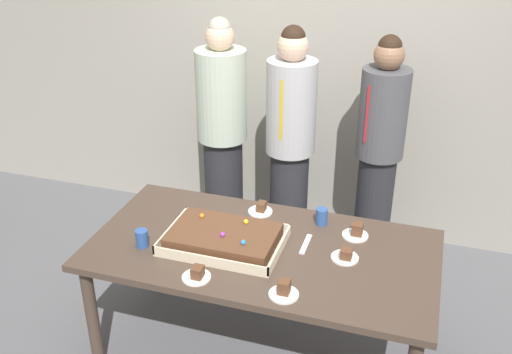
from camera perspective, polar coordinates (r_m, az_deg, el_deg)
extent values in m
plane|color=#5B5B60|center=(3.71, 0.55, -16.31)|extent=(12.00, 12.00, 0.00)
cube|color=#9E998E|center=(4.38, 7.02, 12.98)|extent=(8.00, 0.12, 3.00)
cube|color=#47382D|center=(3.26, 0.60, -7.15)|extent=(1.91, 0.98, 0.04)
cylinder|color=#47382D|center=(3.51, -15.69, -12.97)|extent=(0.07, 0.07, 0.69)
cylinder|color=#47382D|center=(4.07, -9.61, -6.16)|extent=(0.07, 0.07, 0.69)
cylinder|color=#47382D|center=(3.71, 15.79, -10.52)|extent=(0.07, 0.07, 0.69)
cube|color=beige|center=(3.27, -3.13, -6.52)|extent=(0.65, 0.45, 0.01)
cube|color=beige|center=(3.09, -4.58, -8.14)|extent=(0.65, 0.01, 0.05)
cube|color=beige|center=(3.43, -1.86, -4.19)|extent=(0.65, 0.01, 0.05)
cube|color=beige|center=(3.37, -8.28, -5.10)|extent=(0.01, 0.45, 0.05)
cube|color=beige|center=(3.17, 2.33, -7.03)|extent=(0.01, 0.45, 0.05)
cube|color=brown|center=(3.25, -3.15, -5.86)|extent=(0.58, 0.38, 0.08)
sphere|color=#2D84E0|center=(3.11, -1.26, -6.40)|extent=(0.03, 0.03, 0.03)
sphere|color=yellow|center=(3.29, -0.99, -4.38)|extent=(0.03, 0.03, 0.03)
sphere|color=orange|center=(3.36, -5.31, -3.78)|extent=(0.03, 0.03, 0.03)
sphere|color=purple|center=(3.18, -3.27, -5.63)|extent=(0.03, 0.03, 0.03)
cylinder|color=white|center=(2.91, 2.72, -11.38)|extent=(0.15, 0.15, 0.01)
cube|color=brown|center=(2.89, 2.77, -10.65)|extent=(0.06, 0.06, 0.07)
cylinder|color=white|center=(3.57, 0.42, -3.39)|extent=(0.15, 0.15, 0.01)
cube|color=brown|center=(3.56, 0.54, -2.89)|extent=(0.05, 0.07, 0.05)
cylinder|color=white|center=(3.19, 8.65, -7.79)|extent=(0.15, 0.15, 0.01)
cube|color=brown|center=(3.17, 8.82, -7.41)|extent=(0.06, 0.06, 0.05)
cylinder|color=white|center=(3.39, 9.65, -5.64)|extent=(0.15, 0.15, 0.01)
cube|color=brown|center=(3.37, 9.87, -5.02)|extent=(0.06, 0.06, 0.07)
cylinder|color=white|center=(3.03, -5.84, -9.70)|extent=(0.15, 0.15, 0.01)
cube|color=brown|center=(3.01, -5.71, -9.22)|extent=(0.05, 0.07, 0.06)
cylinder|color=#2D5199|center=(3.29, -11.07, -5.89)|extent=(0.07, 0.07, 0.10)
cylinder|color=#2D5199|center=(3.46, 6.43, -3.85)|extent=(0.07, 0.07, 0.10)
cube|color=silver|center=(3.28, 4.88, -6.55)|extent=(0.03, 0.20, 0.01)
cylinder|color=#28282D|center=(4.44, -3.13, -1.38)|extent=(0.29, 0.29, 0.87)
cylinder|color=#B7C6B2|center=(4.14, -3.39, 7.94)|extent=(0.36, 0.36, 0.65)
sphere|color=beige|center=(4.03, -3.55, 13.51)|extent=(0.20, 0.20, 0.20)
sphere|color=#B2A899|center=(4.01, -3.58, 14.27)|extent=(0.15, 0.15, 0.15)
cylinder|color=#28282D|center=(4.27, 11.35, -3.21)|extent=(0.26, 0.26, 0.87)
cylinder|color=#4C4C51|center=(3.96, 12.30, 6.06)|extent=(0.32, 0.32, 0.61)
cube|color=maroon|center=(3.84, 10.94, 5.99)|extent=(0.04, 0.02, 0.39)
sphere|color=#8C664C|center=(3.85, 12.87, 11.51)|extent=(0.20, 0.20, 0.20)
sphere|color=black|center=(3.83, 12.95, 12.29)|extent=(0.15, 0.15, 0.15)
cylinder|color=#28282D|center=(4.24, 3.18, -2.83)|extent=(0.27, 0.27, 0.88)
cylinder|color=#B2B2B7|center=(3.93, 3.46, 6.81)|extent=(0.34, 0.34, 0.64)
cube|color=gold|center=(3.77, 2.62, 6.51)|extent=(0.04, 0.02, 0.41)
sphere|color=beige|center=(3.81, 3.63, 12.62)|extent=(0.20, 0.20, 0.20)
sphere|color=black|center=(3.79, 3.66, 13.44)|extent=(0.16, 0.16, 0.16)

